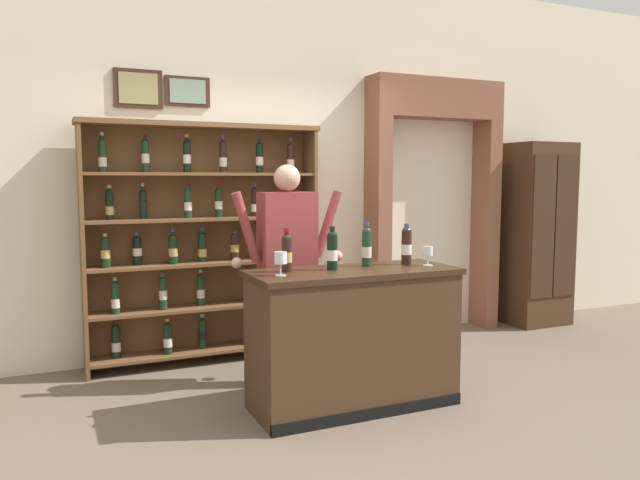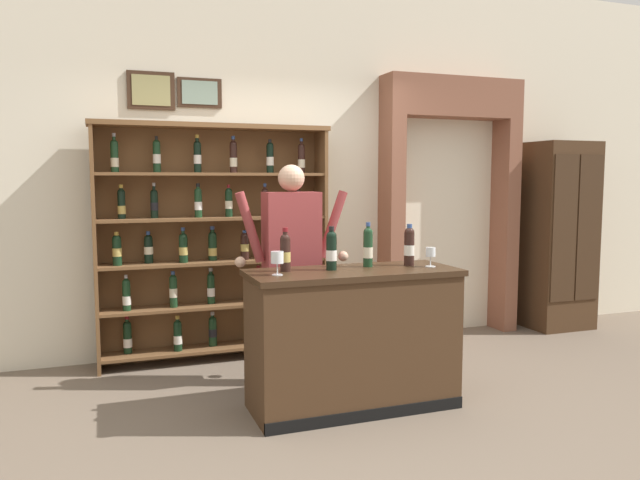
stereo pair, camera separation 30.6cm
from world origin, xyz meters
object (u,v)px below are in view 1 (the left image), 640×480
side_cabinet (538,234)px  wine_glass_center (428,252)px  tasting_bottle_chianti (367,246)px  wine_shelf (204,238)px  shopkeeper (288,251)px  tasting_bottle_brunello (287,252)px  wine_glass_left (281,259)px  tasting_bottle_bianco (407,245)px  tasting_bottle_grappa (332,250)px  tasting_counter (353,338)px

side_cabinet → wine_glass_center: (-2.37, -1.41, 0.07)m
side_cabinet → tasting_bottle_chianti: bearing=-155.5°
wine_shelf → shopkeeper: size_ratio=1.21×
side_cabinet → tasting_bottle_chianti: (-2.78, -1.26, 0.12)m
tasting_bottle_brunello → wine_glass_left: 0.17m
side_cabinet → wine_glass_center: side_cabinet is taller
side_cabinet → wine_glass_left: size_ratio=12.74×
wine_shelf → tasting_bottle_bianco: (1.14, -1.40, 0.03)m
shopkeeper → tasting_bottle_grappa: bearing=-79.6°
tasting_bottle_grappa → tasting_bottle_bianco: tasting_bottle_grappa is taller
tasting_counter → wine_shelf: bearing=115.1°
wine_shelf → shopkeeper: (0.44, -0.85, -0.04)m
tasting_counter → tasting_bottle_bianco: bearing=8.0°
tasting_bottle_grappa → tasting_bottle_bianco: bearing=2.1°
tasting_bottle_grappa → wine_glass_left: tasting_bottle_grappa is taller
side_cabinet → shopkeeper: bearing=-166.7°
shopkeeper → tasting_counter: bearing=-68.0°
wine_shelf → shopkeeper: wine_shelf is taller
tasting_bottle_brunello → wine_glass_left: (-0.10, -0.14, -0.03)m
tasting_bottle_grappa → wine_glass_left: size_ratio=1.94×
shopkeeper → tasting_bottle_brunello: shopkeeper is taller
shopkeeper → wine_glass_left: bearing=-114.5°
tasting_counter → shopkeeper: bearing=112.0°
tasting_bottle_brunello → tasting_bottle_grappa: tasting_bottle_grappa is taller
wine_shelf → wine_glass_center: size_ratio=14.77×
side_cabinet → tasting_counter: side_cabinet is taller
shopkeeper → side_cabinet: bearing=13.3°
tasting_bottle_brunello → wine_glass_center: bearing=-7.9°
tasting_bottle_grappa → tasting_bottle_brunello: bearing=171.4°
shopkeeper → tasting_bottle_grappa: shopkeeper is taller
wine_shelf → tasting_bottle_brunello: 1.39m
wine_glass_center → wine_glass_left: (-1.11, 0.00, 0.01)m
side_cabinet → tasting_counter: bearing=-155.1°
tasting_bottle_bianco → wine_glass_center: size_ratio=2.15×
tasting_counter → wine_glass_left: 0.80m
wine_glass_center → tasting_bottle_grappa: bearing=172.3°
side_cabinet → tasting_bottle_bianco: 2.79m
tasting_bottle_brunello → tasting_bottle_bianco: (0.91, -0.03, 0.01)m
side_cabinet → tasting_bottle_brunello: side_cabinet is taller
wine_shelf → tasting_bottle_grappa: size_ratio=6.84×
wine_shelf → side_cabinet: size_ratio=1.04×
wine_glass_center → tasting_bottle_brunello: bearing=172.1°
wine_shelf → wine_glass_left: wine_shelf is taller
wine_shelf → tasting_bottle_grappa: (0.54, -1.42, 0.02)m
side_cabinet → wine_glass_left: side_cabinet is taller
wine_glass_center → wine_shelf: bearing=129.5°
wine_shelf → tasting_counter: bearing=-64.9°
wine_glass_left → tasting_bottle_bianco: bearing=6.4°
tasting_bottle_brunello → tasting_bottle_chianti: 0.61m
side_cabinet → tasting_counter: (-2.93, -1.36, -0.50)m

